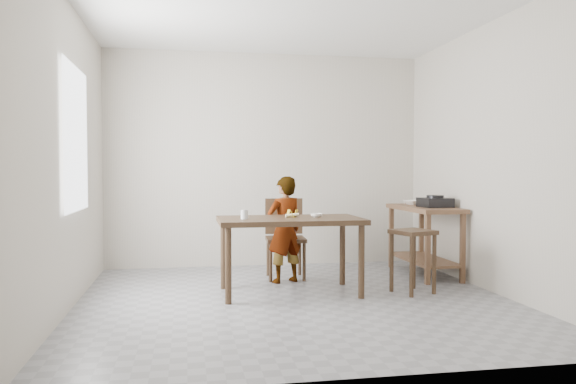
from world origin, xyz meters
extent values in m
cube|color=gray|center=(0.00, 0.00, -0.02)|extent=(4.00, 4.00, 0.04)
cube|color=white|center=(0.00, 0.00, 2.72)|extent=(4.00, 4.00, 0.04)
cube|color=beige|center=(0.00, 2.02, 1.35)|extent=(4.00, 0.04, 2.70)
cube|color=beige|center=(0.00, -2.02, 1.35)|extent=(4.00, 0.04, 2.70)
cube|color=beige|center=(-2.02, 0.00, 1.35)|extent=(0.04, 4.00, 2.70)
cube|color=beige|center=(2.02, 0.00, 1.35)|extent=(0.04, 4.00, 2.70)
cube|color=silver|center=(-1.97, 0.20, 1.50)|extent=(0.02, 1.10, 1.30)
imported|color=white|center=(0.04, 0.85, 0.58)|extent=(0.49, 0.42, 1.15)
cylinder|color=silver|center=(-0.45, 0.23, 0.79)|extent=(0.09, 0.09, 0.09)
imported|color=white|center=(0.27, 0.33, 0.77)|extent=(0.15, 0.15, 0.04)
imported|color=white|center=(1.71, 1.29, 0.83)|extent=(0.29, 0.29, 0.06)
cube|color=black|center=(1.76, 0.82, 0.85)|extent=(0.33, 0.33, 0.11)
camera|label=1|loc=(-1.00, -5.11, 1.22)|focal=35.00mm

